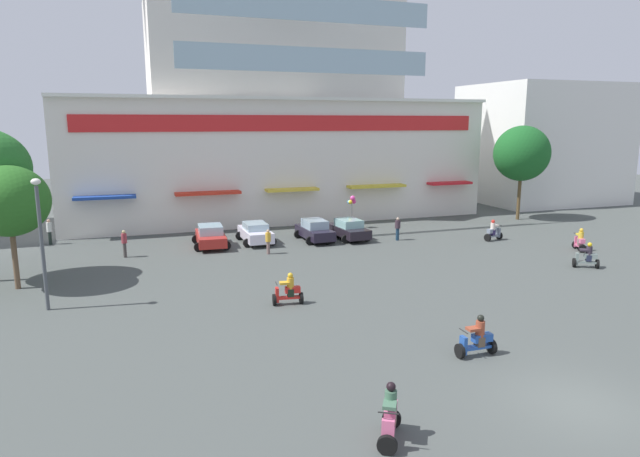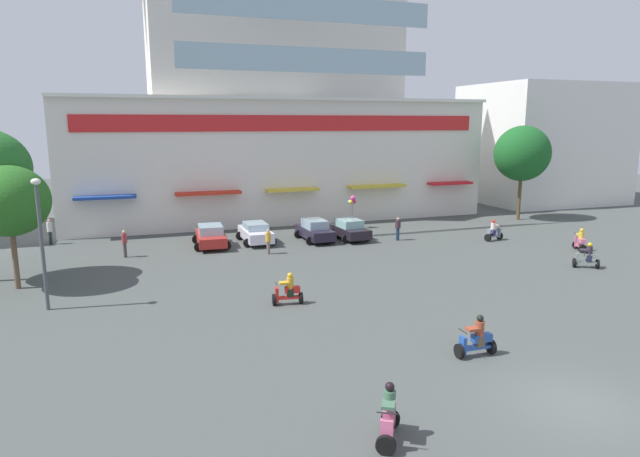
# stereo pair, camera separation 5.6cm
# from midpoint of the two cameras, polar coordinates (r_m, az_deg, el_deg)

# --- Properties ---
(ground_plane) EXTENTS (128.00, 128.00, 0.00)m
(ground_plane) POSITION_cam_midpoint_polar(r_m,az_deg,el_deg) (28.47, 6.78, -5.73)
(ground_plane) COLOR #464C49
(colonial_building) EXTENTS (34.57, 15.52, 20.75)m
(colonial_building) POSITION_cam_midpoint_polar(r_m,az_deg,el_deg) (48.65, -4.89, 11.74)
(colonial_building) COLOR silver
(colonial_building) RESTS_ON ground
(flank_building_right) EXTENTS (13.92, 11.46, 11.91)m
(flank_building_right) POSITION_cam_midpoint_polar(r_m,az_deg,el_deg) (61.90, 22.01, 8.18)
(flank_building_right) COLOR silver
(flank_building_right) RESTS_ON ground
(plaza_tree_1) EXTENTS (4.87, 4.17, 7.89)m
(plaza_tree_1) POSITION_cam_midpoint_polar(r_m,az_deg,el_deg) (49.09, 20.25, 7.33)
(plaza_tree_1) COLOR brown
(plaza_tree_1) RESTS_ON ground
(plaza_tree_2) EXTENTS (3.79, 4.15, 6.14)m
(plaza_tree_2) POSITION_cam_midpoint_polar(r_m,az_deg,el_deg) (30.49, -29.71, 2.48)
(plaza_tree_2) COLOR brown
(plaza_tree_2) RESTS_ON ground
(parked_car_0) EXTENTS (2.49, 4.09, 1.47)m
(parked_car_0) POSITION_cam_midpoint_polar(r_m,az_deg,el_deg) (37.04, -11.37, -0.77)
(parked_car_0) COLOR #AF2721
(parked_car_0) RESTS_ON ground
(parked_car_1) EXTENTS (2.31, 4.04, 1.41)m
(parked_car_1) POSITION_cam_midpoint_polar(r_m,az_deg,el_deg) (37.78, -6.78, -0.42)
(parked_car_1) COLOR white
(parked_car_1) RESTS_ON ground
(parked_car_2) EXTENTS (2.33, 3.96, 1.49)m
(parked_car_2) POSITION_cam_midpoint_polar(r_m,az_deg,el_deg) (38.17, -0.59, -0.19)
(parked_car_2) COLOR black
(parked_car_2) RESTS_ON ground
(parked_car_3) EXTENTS (2.46, 3.96, 1.43)m
(parked_car_3) POSITION_cam_midpoint_polar(r_m,az_deg,el_deg) (38.76, 2.97, -0.06)
(parked_car_3) COLOR black
(parked_car_3) RESTS_ON ground
(scooter_rider_0) EXTENTS (1.18, 1.48, 1.58)m
(scooter_rider_0) POSITION_cam_midpoint_polar(r_m,az_deg,el_deg) (15.10, 7.18, -18.89)
(scooter_rider_0) COLOR black
(scooter_rider_0) RESTS_ON ground
(scooter_rider_1) EXTENTS (1.48, 0.86, 1.49)m
(scooter_rider_1) POSITION_cam_midpoint_polar(r_m,az_deg,el_deg) (40.19, 17.57, -0.32)
(scooter_rider_1) COLOR black
(scooter_rider_1) RESTS_ON ground
(scooter_rider_2) EXTENTS (1.43, 0.69, 1.48)m
(scooter_rider_2) POSITION_cam_midpoint_polar(r_m,az_deg,el_deg) (25.05, -3.38, -6.55)
(scooter_rider_2) COLOR black
(scooter_rider_2) RESTS_ON ground
(scooter_rider_3) EXTENTS (1.41, 1.19, 1.48)m
(scooter_rider_3) POSITION_cam_midpoint_polar(r_m,az_deg,el_deg) (34.62, 25.97, -2.70)
(scooter_rider_3) COLOR black
(scooter_rider_3) RESTS_ON ground
(scooter_rider_4) EXTENTS (1.45, 0.55, 1.51)m
(scooter_rider_4) POSITION_cam_midpoint_polar(r_m,az_deg,el_deg) (20.51, 15.96, -11.03)
(scooter_rider_4) COLOR black
(scooter_rider_4) RESTS_ON ground
(scooter_rider_5) EXTENTS (1.02, 1.41, 1.50)m
(scooter_rider_5) POSITION_cam_midpoint_polar(r_m,az_deg,el_deg) (38.99, 25.40, -1.21)
(scooter_rider_5) COLOR black
(scooter_rider_5) RESTS_ON ground
(pedestrian_0) EXTENTS (0.50, 0.50, 1.63)m
(pedestrian_0) POSITION_cam_midpoint_polar(r_m,az_deg,el_deg) (38.67, 8.04, 0.11)
(pedestrian_0) COLOR #183046
(pedestrian_0) RESTS_ON ground
(pedestrian_1) EXTENTS (0.48, 0.48, 1.73)m
(pedestrian_1) POSITION_cam_midpoint_polar(r_m,az_deg,el_deg) (41.26, -26.39, -0.15)
(pedestrian_1) COLOR #1E2923
(pedestrian_1) RESTS_ON ground
(pedestrian_2) EXTENTS (0.44, 0.44, 1.70)m
(pedestrian_2) POSITION_cam_midpoint_polar(r_m,az_deg,el_deg) (35.52, -19.75, -1.31)
(pedestrian_2) COLOR #423C3A
(pedestrian_2) RESTS_ON ground
(pedestrian_3) EXTENTS (0.41, 0.41, 1.57)m
(pedestrian_3) POSITION_cam_midpoint_polar(r_m,az_deg,el_deg) (34.45, -5.47, -1.22)
(pedestrian_3) COLOR #775E59
(pedestrian_3) RESTS_ON ground
(streetlamp_near) EXTENTS (0.40, 0.40, 5.83)m
(streetlamp_near) POSITION_cam_midpoint_polar(r_m,az_deg,el_deg) (26.47, -27.12, -0.44)
(streetlamp_near) COLOR #474C51
(streetlamp_near) RESTS_ON ground
(balloon_vendor_cart) EXTENTS (1.06, 1.06, 2.59)m
(balloon_vendor_cart) POSITION_cam_midpoint_polar(r_m,az_deg,el_deg) (42.70, 3.29, 1.28)
(balloon_vendor_cart) COLOR olive
(balloon_vendor_cart) RESTS_ON ground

